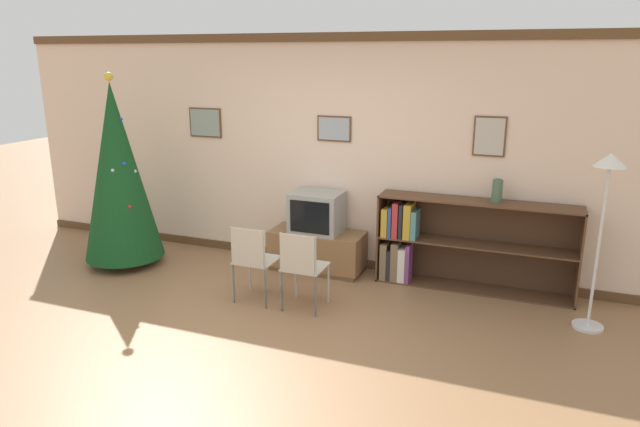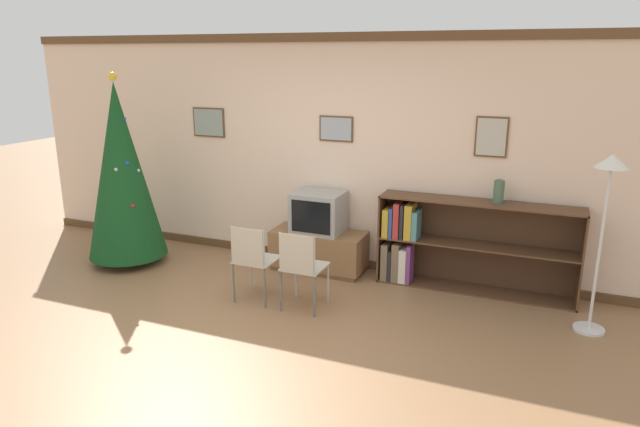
{
  "view_description": "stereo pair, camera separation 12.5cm",
  "coord_description": "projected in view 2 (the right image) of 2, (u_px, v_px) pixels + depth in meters",
  "views": [
    {
      "loc": [
        2.22,
        -3.92,
        2.46
      ],
      "look_at": [
        0.22,
        1.24,
        0.92
      ],
      "focal_mm": 32.0,
      "sensor_mm": 36.0,
      "label": 1
    },
    {
      "loc": [
        2.34,
        -3.88,
        2.46
      ],
      "look_at": [
        0.22,
        1.24,
        0.92
      ],
      "focal_mm": 32.0,
      "sensor_mm": 36.0,
      "label": 2
    }
  ],
  "objects": [
    {
      "name": "vase",
      "position": [
        499.0,
        191.0,
        5.82
      ],
      "size": [
        0.11,
        0.11,
        0.24
      ],
      "color": "#47664C",
      "rests_on": "bookshelf"
    },
    {
      "name": "television",
      "position": [
        319.0,
        212.0,
        6.58
      ],
      "size": [
        0.57,
        0.47,
        0.47
      ],
      "color": "#9E9E99",
      "rests_on": "tv_console"
    },
    {
      "name": "ground_plane",
      "position": [
        243.0,
        347.0,
        4.97
      ],
      "size": [
        24.0,
        24.0,
        0.0
      ],
      "primitive_type": "plane",
      "color": "#936B47"
    },
    {
      "name": "standing_lamp",
      "position": [
        607.0,
        198.0,
        4.94
      ],
      "size": [
        0.28,
        0.28,
        1.65
      ],
      "color": "silver",
      "rests_on": "ground_plane"
    },
    {
      "name": "bookshelf",
      "position": [
        442.0,
        244.0,
        6.18
      ],
      "size": [
        2.08,
        0.36,
        0.99
      ],
      "color": "brown",
      "rests_on": "ground_plane"
    },
    {
      "name": "folding_chair_right",
      "position": [
        301.0,
        266.0,
        5.57
      ],
      "size": [
        0.4,
        0.4,
        0.82
      ],
      "color": "#BCB29E",
      "rests_on": "ground_plane"
    },
    {
      "name": "folding_chair_left",
      "position": [
        253.0,
        258.0,
        5.77
      ],
      "size": [
        0.4,
        0.4,
        0.82
      ],
      "color": "#BCB29E",
      "rests_on": "ground_plane"
    },
    {
      "name": "wall_back",
      "position": [
        337.0,
        153.0,
        6.64
      ],
      "size": [
        8.69,
        0.11,
        2.7
      ],
      "color": "beige",
      "rests_on": "ground_plane"
    },
    {
      "name": "christmas_tree",
      "position": [
        122.0,
        172.0,
        6.72
      ],
      "size": [
        0.92,
        0.92,
        2.28
      ],
      "color": "maroon",
      "rests_on": "ground_plane"
    },
    {
      "name": "tv_console",
      "position": [
        319.0,
        251.0,
        6.71
      ],
      "size": [
        1.1,
        0.48,
        0.47
      ],
      "color": "brown",
      "rests_on": "ground_plane"
    }
  ]
}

